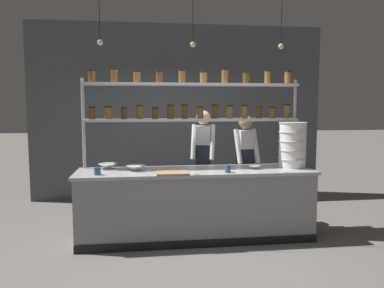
# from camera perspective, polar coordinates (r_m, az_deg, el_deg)

# --- Properties ---
(ground_plane) EXTENTS (40.00, 40.00, 0.00)m
(ground_plane) POSITION_cam_1_polar(r_m,az_deg,el_deg) (5.17, 0.60, -14.06)
(ground_plane) COLOR slate
(back_wall) EXTENTS (5.51, 0.12, 3.27)m
(back_wall) POSITION_cam_1_polar(r_m,az_deg,el_deg) (7.14, -1.97, 4.87)
(back_wall) COLOR #4C5156
(back_wall) RESTS_ON ground_plane
(prep_counter) EXTENTS (3.11, 0.76, 0.92)m
(prep_counter) POSITION_cam_1_polar(r_m,az_deg,el_deg) (5.03, 0.61, -9.14)
(prep_counter) COLOR gray
(prep_counter) RESTS_ON ground_plane
(spice_shelf_unit) EXTENTS (2.99, 0.28, 2.26)m
(spice_shelf_unit) POSITION_cam_1_polar(r_m,az_deg,el_deg) (5.18, 0.12, 5.98)
(spice_shelf_unit) COLOR #ADAFB5
(spice_shelf_unit) RESTS_ON ground_plane
(chef_left) EXTENTS (0.41, 0.34, 1.69)m
(chef_left) POSITION_cam_1_polar(r_m,az_deg,el_deg) (5.76, 1.73, -1.97)
(chef_left) COLOR black
(chef_left) RESTS_ON ground_plane
(chef_center) EXTENTS (0.39, 0.31, 1.62)m
(chef_center) POSITION_cam_1_polar(r_m,az_deg,el_deg) (5.71, 8.11, -2.60)
(chef_center) COLOR black
(chef_center) RESTS_ON ground_plane
(container_stack) EXTENTS (0.38, 0.38, 0.62)m
(container_stack) POSITION_cam_1_polar(r_m,az_deg,el_deg) (5.28, 15.05, -0.11)
(container_stack) COLOR white
(container_stack) RESTS_ON prep_counter
(cutting_board) EXTENTS (0.40, 0.26, 0.02)m
(cutting_board) POSITION_cam_1_polar(r_m,az_deg,el_deg) (4.64, -3.01, -4.45)
(cutting_board) COLOR #A88456
(cutting_board) RESTS_ON prep_counter
(prep_bowl_near_left) EXTENTS (0.24, 0.24, 0.07)m
(prep_bowl_near_left) POSITION_cam_1_polar(r_m,az_deg,el_deg) (4.92, -8.53, -3.65)
(prep_bowl_near_left) COLOR silver
(prep_bowl_near_left) RESTS_ON prep_counter
(prep_bowl_center_front) EXTENTS (0.17, 0.17, 0.05)m
(prep_bowl_center_front) POSITION_cam_1_polar(r_m,az_deg,el_deg) (5.08, 9.48, -3.49)
(prep_bowl_center_front) COLOR silver
(prep_bowl_center_front) RESTS_ON prep_counter
(prep_bowl_center_back) EXTENTS (0.25, 0.25, 0.07)m
(prep_bowl_center_back) POSITION_cam_1_polar(r_m,az_deg,el_deg) (5.12, -12.71, -3.34)
(prep_bowl_center_back) COLOR white
(prep_bowl_center_back) RESTS_ON prep_counter
(serving_cup_front) EXTENTS (0.08, 0.08, 0.09)m
(serving_cup_front) POSITION_cam_1_polar(r_m,az_deg,el_deg) (4.71, -14.21, -4.02)
(serving_cup_front) COLOR #334C70
(serving_cup_front) RESTS_ON prep_counter
(serving_cup_by_board) EXTENTS (0.07, 0.07, 0.10)m
(serving_cup_by_board) POSITION_cam_1_polar(r_m,az_deg,el_deg) (4.75, 5.48, -3.78)
(serving_cup_by_board) COLOR #334C70
(serving_cup_by_board) RESTS_ON prep_counter
(pendant_light_row) EXTENTS (2.39, 0.07, 0.72)m
(pendant_light_row) POSITION_cam_1_polar(r_m,az_deg,el_deg) (4.92, 0.18, 15.38)
(pendant_light_row) COLOR black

